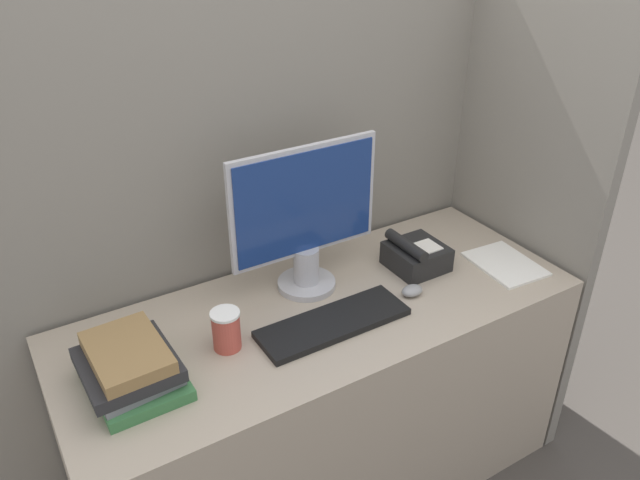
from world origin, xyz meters
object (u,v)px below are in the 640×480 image
(monitor, at_px, (305,222))
(keyboard, at_px, (333,323))
(book_stack, at_px, (131,367))
(mouse, at_px, (412,291))
(coffee_cup, at_px, (226,330))
(desk_telephone, at_px, (416,255))

(monitor, distance_m, keyboard, 0.31)
(monitor, relative_size, book_stack, 1.71)
(book_stack, bearing_deg, monitor, 14.90)
(monitor, xyz_separation_m, mouse, (0.25, -0.21, -0.21))
(coffee_cup, bearing_deg, monitor, 23.75)
(keyboard, xyz_separation_m, desk_telephone, (0.40, 0.12, 0.04))
(coffee_cup, bearing_deg, mouse, -6.41)
(desk_telephone, bearing_deg, mouse, -131.87)
(keyboard, bearing_deg, desk_telephone, 17.40)
(keyboard, bearing_deg, monitor, 80.50)
(monitor, height_order, desk_telephone, monitor)
(monitor, xyz_separation_m, coffee_cup, (-0.33, -0.15, -0.17))
(monitor, distance_m, coffee_cup, 0.40)
(mouse, distance_m, desk_telephone, 0.16)
(book_stack, xyz_separation_m, desk_telephone, (0.95, 0.07, -0.01))
(monitor, relative_size, coffee_cup, 4.14)
(keyboard, distance_m, mouse, 0.29)
(keyboard, height_order, coffee_cup, coffee_cup)
(desk_telephone, bearing_deg, book_stack, -175.97)
(book_stack, distance_m, desk_telephone, 0.96)
(mouse, xyz_separation_m, book_stack, (-0.85, 0.05, 0.04))
(monitor, bearing_deg, book_stack, -165.10)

